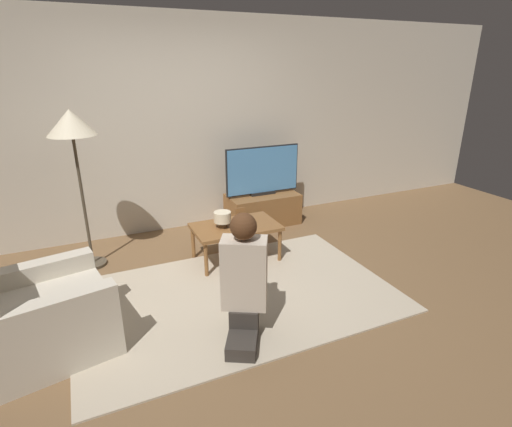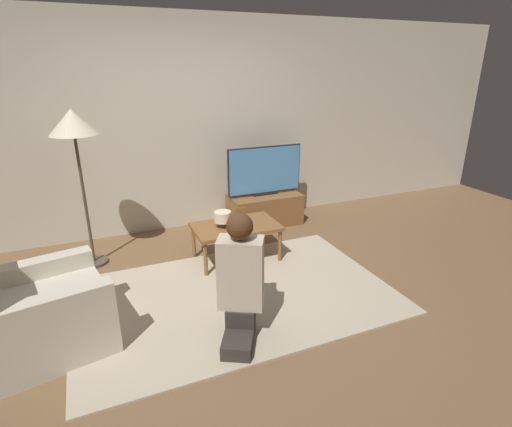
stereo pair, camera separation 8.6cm
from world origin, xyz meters
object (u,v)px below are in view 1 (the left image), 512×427
(tv, at_px, (263,171))
(table_lamp, at_px, (222,218))
(armchair, at_px, (38,318))
(person_kneeling, at_px, (244,276))
(coffee_table, at_px, (236,229))
(floor_lamp, at_px, (72,131))

(tv, height_order, table_lamp, tv)
(armchair, bearing_deg, tv, -68.20)
(tv, distance_m, person_kneeling, 2.40)
(table_lamp, bearing_deg, coffee_table, -3.81)
(armchair, bearing_deg, table_lamp, -75.45)
(armchair, xyz_separation_m, table_lamp, (1.72, 0.83, 0.21))
(armchair, distance_m, person_kneeling, 1.52)
(floor_lamp, height_order, armchair, floor_lamp)
(person_kneeling, bearing_deg, floor_lamp, -31.13)
(coffee_table, xyz_separation_m, floor_lamp, (-1.45, 0.52, 1.06))
(tv, xyz_separation_m, table_lamp, (-0.87, -0.85, -0.22))
(coffee_table, relative_size, armchair, 0.88)
(tv, xyz_separation_m, coffee_table, (-0.72, -0.86, -0.36))
(person_kneeling, bearing_deg, tv, -89.96)
(coffee_table, xyz_separation_m, person_kneeling, (-0.42, -1.24, 0.16))
(person_kneeling, bearing_deg, coffee_table, -80.11)
(tv, distance_m, armchair, 3.11)
(armchair, height_order, person_kneeling, person_kneeling)
(coffee_table, xyz_separation_m, table_lamp, (-0.14, 0.01, 0.14))
(tv, bearing_deg, floor_lamp, -171.01)
(coffee_table, height_order, table_lamp, table_lamp)
(table_lamp, bearing_deg, armchair, -154.17)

